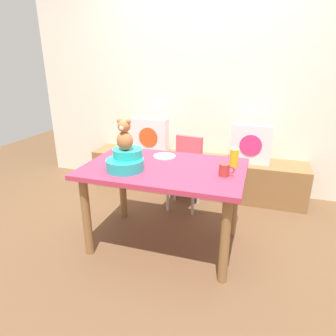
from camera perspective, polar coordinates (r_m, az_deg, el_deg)
The scene contains 13 objects.
ground_plane at distance 2.77m, azimuth -0.65°, elevation -14.22°, with size 8.00×8.00×0.00m, color brown.
back_wall at distance 3.70m, azimuth 6.61°, elevation 15.95°, with size 4.40×0.10×2.60m, color silver.
window_bench at distance 3.67m, azimuth 5.11°, elevation -1.21°, with size 2.60×0.44×0.46m, color olive.
pillow_floral_left at distance 3.67m, azimuth -3.45°, elevation 6.21°, with size 0.44×0.15×0.44m.
pillow_floral_right at distance 3.44m, azimuth 15.76°, elevation 4.51°, with size 0.44×0.15×0.44m.
dining_table at distance 2.47m, azimuth -0.71°, elevation -2.00°, with size 1.31×0.85×0.74m.
highchair at distance 3.18m, azimuth 3.21°, elevation 0.97°, with size 0.37×0.49×0.79m.
infant_seat_teal at distance 2.37m, azimuth -8.16°, elevation 1.40°, with size 0.30×0.33×0.16m.
teddy_bear at distance 2.31m, azimuth -8.42°, elevation 6.25°, with size 0.13×0.12×0.25m.
ketchup_bottle at distance 2.45m, azimuth 12.69°, elevation 2.17°, with size 0.07×0.07×0.18m.
coffee_mug at distance 2.26m, azimuth 10.89°, elevation -0.37°, with size 0.12×0.08×0.09m.
dinner_plate_near at distance 2.67m, azimuth -0.68°, elevation 2.30°, with size 0.20×0.20×0.01m, color white.
table_fork at distance 2.71m, azimuth -10.02°, elevation 2.19°, with size 0.02×0.17×0.01m, color silver.
Camera 1 is at (0.72, -2.17, 1.57)m, focal length 31.48 mm.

